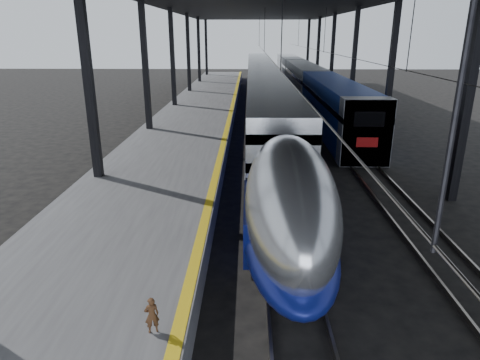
{
  "coord_description": "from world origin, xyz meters",
  "views": [
    {
      "loc": [
        0.74,
        -12.62,
        6.85
      ],
      "look_at": [
        0.44,
        1.61,
        2.0
      ],
      "focal_mm": 32.0,
      "sensor_mm": 36.0,
      "label": 1
    }
  ],
  "objects": [
    {
      "name": "rails",
      "position": [
        4.5,
        20.0,
        0.08
      ],
      "size": [
        6.52,
        80.0,
        0.16
      ],
      "color": "slate",
      "rests_on": "ground"
    },
    {
      "name": "second_train",
      "position": [
        7.0,
        36.83,
        1.88
      ],
      "size": [
        2.69,
        56.05,
        3.71
      ],
      "color": "navy",
      "rests_on": "ground"
    },
    {
      "name": "ground",
      "position": [
        0.0,
        0.0,
        0.0
      ],
      "size": [
        160.0,
        160.0,
        0.0
      ],
      "primitive_type": "plane",
      "color": "black",
      "rests_on": "ground"
    },
    {
      "name": "canopy",
      "position": [
        1.9,
        20.0,
        9.12
      ],
      "size": [
        18.0,
        75.0,
        9.47
      ],
      "color": "black",
      "rests_on": "ground"
    },
    {
      "name": "child",
      "position": [
        -1.22,
        -5.27,
        1.41
      ],
      "size": [
        0.35,
        0.29,
        0.82
      ],
      "primitive_type": "imported",
      "rotation": [
        0.0,
        0.0,
        3.51
      ],
      "color": "#452A17",
      "rests_on": "platform"
    },
    {
      "name": "yellow_strip",
      "position": [
        -0.7,
        20.0,
        1.0
      ],
      "size": [
        0.3,
        80.0,
        0.01
      ],
      "primitive_type": "cube",
      "color": "gold",
      "rests_on": "platform"
    },
    {
      "name": "tgv_train",
      "position": [
        2.0,
        26.95,
        1.89
      ],
      "size": [
        2.82,
        65.2,
        4.04
      ],
      "color": "silver",
      "rests_on": "ground"
    },
    {
      "name": "platform",
      "position": [
        -3.5,
        20.0,
        0.5
      ],
      "size": [
        6.0,
        80.0,
        1.0
      ],
      "primitive_type": "cube",
      "color": "#4C4C4F",
      "rests_on": "ground"
    }
  ]
}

